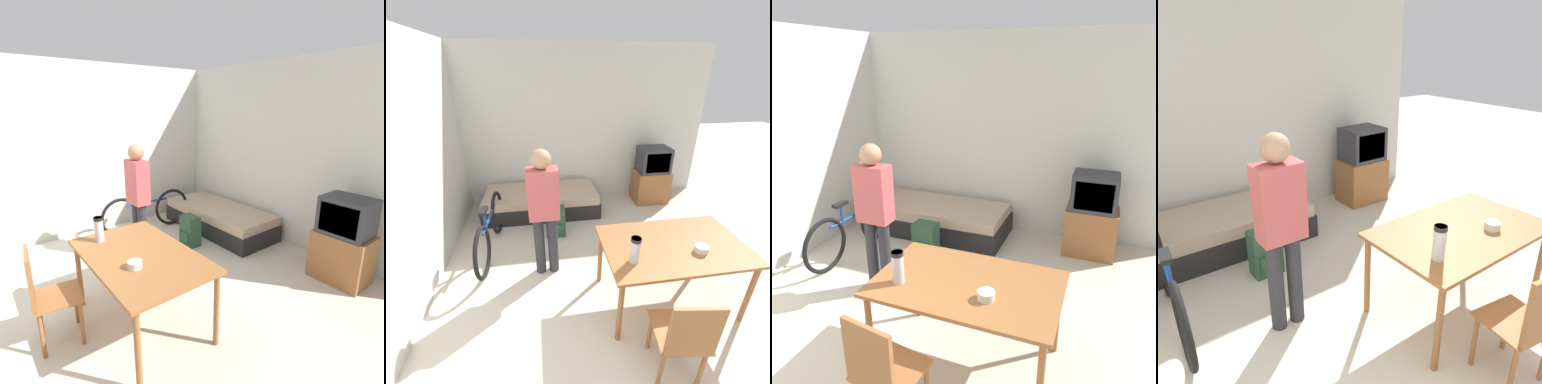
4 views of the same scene
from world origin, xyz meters
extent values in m
cube|color=silver|center=(0.00, 3.61, 1.35)|extent=(4.87, 0.06, 2.70)
cube|color=silver|center=(-1.96, 1.79, 1.35)|extent=(0.06, 4.58, 2.70)
cube|color=black|center=(-0.66, 3.07, 0.13)|extent=(1.95, 0.87, 0.26)
cube|color=tan|center=(-0.66, 3.07, 0.33)|extent=(1.89, 0.84, 0.14)
cube|color=brown|center=(1.39, 3.18, 0.30)|extent=(0.62, 0.45, 0.60)
cube|color=#2D2D33|center=(1.39, 3.18, 0.82)|extent=(0.53, 0.43, 0.44)
cube|color=black|center=(1.39, 2.97, 0.82)|extent=(0.44, 0.01, 0.35)
cube|color=brown|center=(0.60, 0.91, 0.73)|extent=(1.40, 0.87, 0.03)
cylinder|color=brown|center=(-0.04, 0.53, 0.36)|extent=(0.05, 0.05, 0.71)
cylinder|color=brown|center=(1.25, 0.53, 0.36)|extent=(0.05, 0.05, 0.71)
cylinder|color=brown|center=(-0.04, 1.28, 0.36)|extent=(0.05, 0.05, 0.71)
cylinder|color=brown|center=(1.25, 1.28, 0.36)|extent=(0.05, 0.05, 0.71)
cube|color=brown|center=(0.34, 0.22, 0.44)|extent=(0.45, 0.45, 0.02)
cube|color=brown|center=(0.32, 0.04, 0.68)|extent=(0.36, 0.08, 0.46)
cylinder|color=brown|center=(0.52, 0.36, 0.22)|extent=(0.04, 0.04, 0.43)
cylinder|color=brown|center=(0.21, 0.40, 0.22)|extent=(0.04, 0.04, 0.43)
cylinder|color=brown|center=(0.48, 0.05, 0.22)|extent=(0.04, 0.04, 0.43)
cylinder|color=brown|center=(0.16, 0.09, 0.22)|extent=(0.04, 0.04, 0.43)
torus|color=black|center=(-1.34, 2.56, 0.32)|extent=(0.09, 0.65, 0.65)
torus|color=black|center=(-1.40, 1.61, 0.32)|extent=(0.09, 0.65, 0.65)
cylinder|color=navy|center=(-1.37, 2.09, 0.50)|extent=(0.08, 0.74, 0.04)
cylinder|color=navy|center=(-1.38, 1.92, 0.60)|extent=(0.04, 0.04, 0.20)
cube|color=black|center=(-1.38, 1.92, 0.72)|extent=(0.09, 0.20, 0.04)
cylinder|color=#28282D|center=(-0.72, 1.56, 0.39)|extent=(0.12, 0.12, 0.78)
cylinder|color=#28282D|center=(-0.56, 1.56, 0.39)|extent=(0.12, 0.12, 0.78)
cube|color=#B24C4C|center=(-0.64, 1.56, 1.07)|extent=(0.34, 0.20, 0.58)
sphere|color=#A87A5B|center=(-0.64, 1.56, 1.47)|extent=(0.21, 0.21, 0.21)
cylinder|color=#B7B7BC|center=(0.12, 0.72, 0.87)|extent=(0.09, 0.09, 0.26)
cylinder|color=black|center=(0.12, 0.72, 0.98)|extent=(0.09, 0.09, 0.03)
cylinder|color=beige|center=(0.80, 0.76, 0.77)|extent=(0.12, 0.12, 0.06)
cube|color=#284C33|center=(-0.48, 2.31, 0.23)|extent=(0.29, 0.20, 0.46)
cube|color=#284C33|center=(-0.48, 2.20, 0.16)|extent=(0.20, 0.03, 0.16)
camera|label=1|loc=(2.85, -0.22, 2.04)|focal=28.00mm
camera|label=2|loc=(-0.65, -0.98, 2.31)|focal=24.00mm
camera|label=3|loc=(1.46, -1.36, 2.32)|focal=35.00mm
camera|label=4|loc=(-1.67, -0.69, 2.16)|focal=35.00mm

